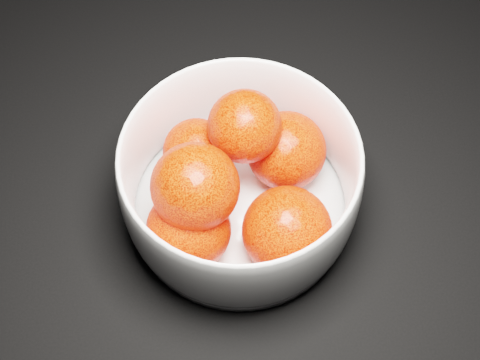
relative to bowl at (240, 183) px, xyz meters
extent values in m
cylinder|color=white|center=(0.00, 0.00, -0.05)|extent=(0.20, 0.20, 0.01)
sphere|color=#FF280B|center=(0.05, 0.03, 0.00)|extent=(0.07, 0.07, 0.07)
sphere|color=#FF280B|center=(-0.03, 0.04, 0.00)|extent=(0.06, 0.06, 0.06)
sphere|color=#FF280B|center=(-0.05, -0.04, 0.00)|extent=(0.07, 0.07, 0.07)
sphere|color=#FF280B|center=(0.03, -0.05, 0.00)|extent=(0.08, 0.08, 0.08)
sphere|color=#FF280B|center=(0.01, 0.03, 0.04)|extent=(0.06, 0.06, 0.06)
sphere|color=#FF280B|center=(-0.04, -0.02, 0.04)|extent=(0.07, 0.07, 0.07)
camera|label=1|loc=(-0.03, -0.29, 0.50)|focal=50.00mm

